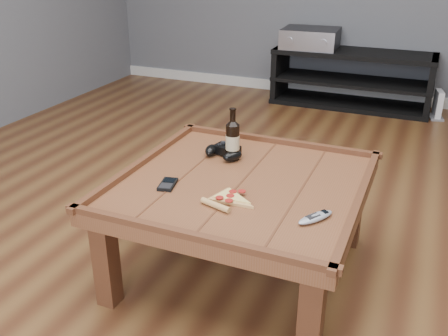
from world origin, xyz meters
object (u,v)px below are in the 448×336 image
at_px(smartphone, 168,184).
at_px(av_receiver, 310,38).
at_px(game_console, 438,106).
at_px(beer_bottle, 233,139).
at_px(coffee_table, 242,194).
at_px(game_controller, 224,151).
at_px(pizza_slice, 228,199).
at_px(remote_control, 316,217).
at_px(media_console, 351,79).

height_order(smartphone, av_receiver, av_receiver).
bearing_deg(smartphone, game_console, 57.92).
bearing_deg(beer_bottle, coffee_table, -58.41).
bearing_deg(smartphone, game_controller, 63.69).
height_order(pizza_slice, remote_control, pizza_slice).
xyz_separation_m(pizza_slice, av_receiver, (-0.41, 2.93, 0.13)).
height_order(coffee_table, game_controller, game_controller).
height_order(smartphone, game_console, smartphone).
bearing_deg(game_controller, beer_bottle, 2.57).
distance_m(game_controller, pizza_slice, 0.44).
distance_m(coffee_table, game_console, 2.80).
xyz_separation_m(smartphone, game_console, (1.02, 2.84, -0.35)).
relative_size(coffee_table, pizza_slice, 3.81).
xyz_separation_m(coffee_table, media_console, (0.00, 2.75, -0.15)).
height_order(media_console, smartphone, media_console).
distance_m(smartphone, remote_control, 0.63).
bearing_deg(beer_bottle, media_console, 87.11).
distance_m(media_console, game_console, 0.77).
relative_size(coffee_table, remote_control, 6.36).
height_order(game_controller, game_console, game_controller).
xyz_separation_m(media_console, game_controller, (-0.18, -2.53, 0.23)).
distance_m(av_receiver, game_console, 1.25).
relative_size(pizza_slice, remote_control, 1.67).
bearing_deg(pizza_slice, game_controller, 131.80).
bearing_deg(coffee_table, media_console, 90.00).
relative_size(game_controller, remote_control, 1.26).
bearing_deg(game_controller, game_console, 82.15).
bearing_deg(beer_bottle, smartphone, -110.95).
height_order(coffee_table, media_console, media_console).
distance_m(smartphone, game_console, 3.03).
height_order(media_console, game_console, media_console).
xyz_separation_m(coffee_table, game_console, (0.75, 2.68, -0.28)).
height_order(beer_bottle, pizza_slice, beer_bottle).
relative_size(beer_bottle, remote_control, 1.52).
distance_m(remote_control, av_receiver, 3.04).
distance_m(pizza_slice, smartphone, 0.28).
distance_m(coffee_table, beer_bottle, 0.29).
xyz_separation_m(beer_bottle, pizza_slice, (0.14, -0.39, -0.09)).
relative_size(media_console, beer_bottle, 5.70).
bearing_deg(game_console, coffee_table, -117.50).
relative_size(pizza_slice, av_receiver, 0.53).
bearing_deg(smartphone, av_receiver, 80.27).
bearing_deg(game_controller, pizza_slice, -52.08).
bearing_deg(media_console, beer_bottle, -92.89).
relative_size(coffee_table, av_receiver, 2.02).
xyz_separation_m(smartphone, remote_control, (0.63, -0.04, 0.00)).
height_order(coffee_table, pizza_slice, same).
height_order(beer_bottle, game_controller, beer_bottle).
distance_m(media_console, av_receiver, 0.52).
xyz_separation_m(game_controller, game_console, (0.93, 2.46, -0.37)).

